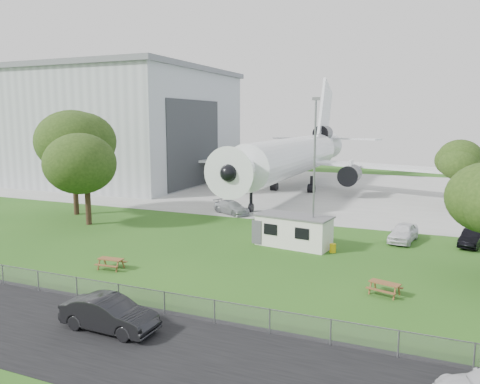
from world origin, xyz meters
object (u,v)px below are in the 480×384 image
at_px(hangar, 96,125).
at_px(airliner, 295,155).
at_px(site_cabin, 294,231).
at_px(picnic_west, 111,269).
at_px(picnic_east, 384,295).
at_px(car_centre_sedan, 109,314).

relative_size(hangar, airliner, 0.90).
distance_m(hangar, site_cabin, 54.03).
distance_m(hangar, picnic_west, 53.78).
distance_m(hangar, airliner, 36.21).
relative_size(airliner, picnic_east, 26.52).
xyz_separation_m(site_cabin, picnic_west, (-10.17, -10.76, -1.31)).
bearing_deg(airliner, car_centre_sedan, -84.67).
bearing_deg(site_cabin, picnic_west, -133.39).
bearing_deg(picnic_west, hangar, 126.76).
distance_m(airliner, site_cabin, 30.87).
relative_size(airliner, site_cabin, 6.90).
xyz_separation_m(hangar, picnic_west, (34.34, -40.30, -9.41)).
xyz_separation_m(airliner, site_cabin, (8.54, -29.40, -3.96)).
bearing_deg(car_centre_sedan, site_cabin, -10.90).
height_order(hangar, picnic_east, hangar).
xyz_separation_m(picnic_west, picnic_east, (18.28, 2.41, 0.00)).
height_order(airliner, picnic_east, airliner).
relative_size(airliner, picnic_west, 26.52).
distance_m(picnic_west, picnic_east, 18.43).
bearing_deg(site_cabin, car_centre_sedan, -102.28).
bearing_deg(site_cabin, hangar, 146.43).
xyz_separation_m(airliner, car_centre_sedan, (4.48, -48.05, -4.43)).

